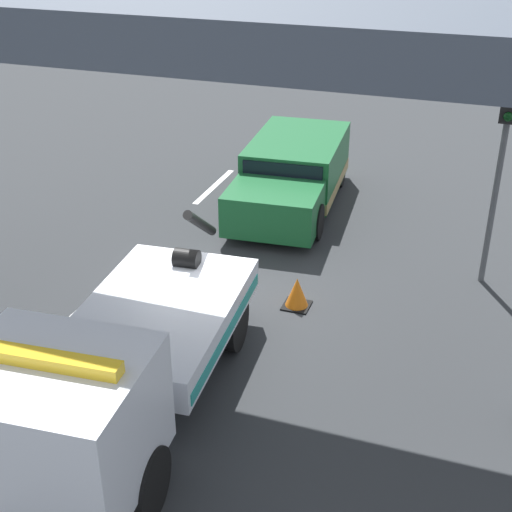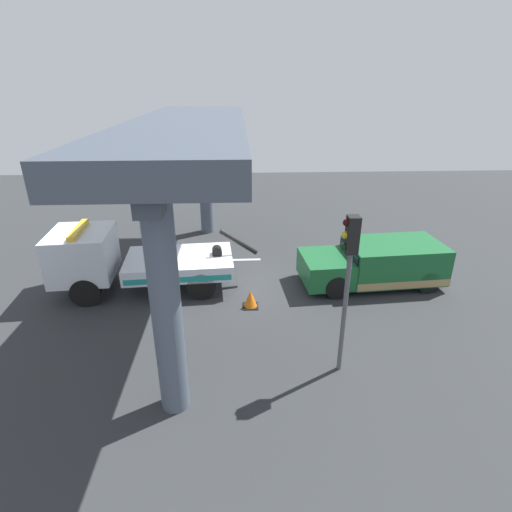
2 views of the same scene
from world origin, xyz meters
The scene contains 8 objects.
ground_plane centered at (0.00, 0.00, -0.05)m, with size 60.00×40.00×0.10m, color #2D3033.
lane_stripe_west centered at (-6.00, -2.35, 0.00)m, with size 2.60×0.16×0.01m, color silver.
lane_stripe_mid centered at (0.00, -2.35, 0.00)m, with size 2.60×0.16×0.01m, color silver.
tow_truck_white centered at (3.73, 0.06, 1.20)m, with size 7.32×2.83×2.46m.
towed_van_green centered at (-5.58, -0.01, 0.78)m, with size 5.35×2.56×1.58m.
overpass_structure centered at (1.19, 0.00, 5.25)m, with size 3.60×13.98×5.94m.
traffic_light_near centered at (-2.98, 4.89, 3.12)m, with size 0.39×0.32×4.28m.
traffic_cone_orange centered at (-0.74, 1.56, 0.29)m, with size 0.52×0.52×0.62m.
Camera 1 is at (10.73, 4.76, 7.28)m, focal length 49.98 mm.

